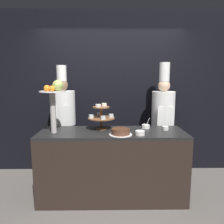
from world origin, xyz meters
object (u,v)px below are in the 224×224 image
object	(u,v)px
chef_left	(63,119)
chef_center_left	(163,118)
fruit_pedestal	(54,96)
cake_round	(121,132)
cup_white	(165,128)
serving_bowl_near	(140,133)
tiered_stand	(101,116)
serving_bowl_far	(146,126)

from	to	relation	value
chef_left	chef_center_left	distance (m)	1.62
fruit_pedestal	cake_round	bearing A→B (deg)	-7.81
fruit_pedestal	cup_white	distance (m)	1.57
serving_bowl_near	chef_left	xyz separation A→B (m)	(-1.14, 0.80, 0.02)
tiered_stand	chef_center_left	world-z (taller)	chef_center_left
fruit_pedestal	cup_white	size ratio (longest dim) A/B	8.15
fruit_pedestal	cake_round	size ratio (longest dim) A/B	2.35
fruit_pedestal	cup_white	xyz separation A→B (m)	(1.49, 0.13, -0.46)
cup_white	cake_round	bearing A→B (deg)	-159.07
chef_center_left	cup_white	bearing A→B (deg)	-99.97
cake_round	chef_left	world-z (taller)	chef_left
cup_white	chef_center_left	bearing A→B (deg)	80.03
cup_white	serving_bowl_near	bearing A→B (deg)	-146.53
serving_bowl_near	chef_center_left	world-z (taller)	chef_center_left
serving_bowl_far	fruit_pedestal	bearing A→B (deg)	-169.16
cup_white	serving_bowl_far	xyz separation A→B (m)	(-0.26, 0.11, 0.00)
cake_round	chef_center_left	bearing A→B (deg)	46.96
cake_round	chef_left	xyz separation A→B (m)	(-0.89, 0.78, 0.01)
chef_left	fruit_pedestal	bearing A→B (deg)	-86.89
fruit_pedestal	cake_round	xyz separation A→B (m)	(0.86, -0.12, -0.45)
chef_left	serving_bowl_near	bearing A→B (deg)	-35.00
fruit_pedestal	chef_left	distance (m)	0.80
tiered_stand	serving_bowl_far	distance (m)	0.66
cake_round	serving_bowl_far	distance (m)	0.52
serving_bowl_far	chef_center_left	bearing A→B (deg)	50.74
tiered_stand	serving_bowl_far	bearing A→B (deg)	3.60
tiered_stand	chef_left	world-z (taller)	chef_left
serving_bowl_near	chef_left	distance (m)	1.39
cup_white	serving_bowl_far	bearing A→B (deg)	156.53
cup_white	tiered_stand	bearing A→B (deg)	175.46
chef_center_left	serving_bowl_far	bearing A→B (deg)	-129.26
tiered_stand	serving_bowl_near	world-z (taller)	tiered_stand
serving_bowl_far	chef_left	xyz separation A→B (m)	(-1.27, 0.43, 0.02)
chef_left	chef_center_left	world-z (taller)	chef_center_left
tiered_stand	fruit_pedestal	world-z (taller)	fruit_pedestal
tiered_stand	serving_bowl_far	world-z (taller)	tiered_stand
cup_white	serving_bowl_near	world-z (taller)	serving_bowl_near
tiered_stand	cup_white	world-z (taller)	tiered_stand
serving_bowl_far	chef_left	bearing A→B (deg)	161.39
cake_round	serving_bowl_far	bearing A→B (deg)	42.94
tiered_stand	cake_round	distance (m)	0.43
cup_white	serving_bowl_far	size ratio (longest dim) A/B	0.55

